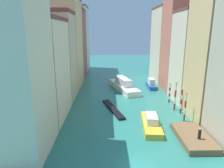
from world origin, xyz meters
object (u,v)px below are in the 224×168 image
object	(u,v)px
motorboat_0	(151,84)
mooring_pole_0	(185,106)
vaporetto_white	(123,85)
gondola_black	(113,109)
person_on_dock	(200,134)
mooring_pole_1	(181,101)
motorboat_1	(151,123)
mooring_pole_3	(170,92)
mooring_pole_2	(175,96)
waterfront_dock	(193,137)

from	to	relation	value
motorboat_0	mooring_pole_0	bearing A→B (deg)	-86.72
vaporetto_white	gondola_black	size ratio (longest dim) A/B	1.43
vaporetto_white	motorboat_0	distance (m)	7.07
person_on_dock	vaporetto_white	size ratio (longest dim) A/B	0.11
mooring_pole_1	person_on_dock	bearing A→B (deg)	-97.22
person_on_dock	motorboat_0	size ratio (longest dim) A/B	0.25
person_on_dock	motorboat_1	world-z (taller)	person_on_dock
mooring_pole_0	mooring_pole_3	xyz separation A→B (m)	(0.24, 8.70, -0.38)
mooring_pole_2	mooring_pole_1	bearing A→B (deg)	-68.84
mooring_pole_2	motorboat_1	bearing A→B (deg)	-129.78
gondola_black	motorboat_0	bearing A→B (deg)	55.83
gondola_black	vaporetto_white	bearing A→B (deg)	77.64
mooring_pole_2	vaporetto_white	size ratio (longest dim) A/B	0.39
mooring_pole_0	mooring_pole_2	size ratio (longest dim) A/B	0.92
mooring_pole_1	mooring_pole_3	bearing A→B (deg)	93.40
vaporetto_white	gondola_black	bearing A→B (deg)	-102.36
gondola_black	mooring_pole_2	bearing A→B (deg)	-1.36
mooring_pole_2	motorboat_1	xyz separation A→B (m)	(-5.47, -6.57, -1.99)
mooring_pole_2	person_on_dock	bearing A→B (deg)	-93.43
person_on_dock	mooring_pole_0	bearing A→B (deg)	84.10
person_on_dock	mooring_pole_3	bearing A→B (deg)	86.54
motorboat_0	vaporetto_white	bearing A→B (deg)	-167.84
person_on_dock	mooring_pole_1	bearing A→B (deg)	82.78
motorboat_0	waterfront_dock	bearing A→B (deg)	-89.60
mooring_pole_2	motorboat_0	size ratio (longest dim) A/B	0.90
mooring_pole_1	gondola_black	bearing A→B (deg)	171.30
waterfront_dock	mooring_pole_3	xyz separation A→B (m)	(1.16, 14.33, 1.63)
person_on_dock	vaporetto_white	xyz separation A→B (m)	(-7.32, 24.55, -0.44)
mooring_pole_0	motorboat_0	distance (m)	19.36
waterfront_dock	person_on_dock	xyz separation A→B (m)	(0.23, -1.15, 1.06)
mooring_pole_2	motorboat_0	distance (m)	14.73
vaporetto_white	gondola_black	world-z (taller)	vaporetto_white
person_on_dock	mooring_pole_2	distance (m)	11.54
mooring_pole_2	gondola_black	xyz separation A→B (m)	(-10.82, 0.26, -2.44)
person_on_dock	mooring_pole_1	distance (m)	10.08
mooring_pole_0	mooring_pole_3	distance (m)	8.71
person_on_dock	mooring_pole_3	world-z (taller)	mooring_pole_3
motorboat_0	motorboat_1	xyz separation A→B (m)	(-4.38, -21.16, -0.21)
waterfront_dock	mooring_pole_2	distance (m)	10.58
person_on_dock	gondola_black	xyz separation A→B (m)	(-10.13, 11.72, -1.27)
motorboat_1	gondola_black	bearing A→B (deg)	128.03
mooring_pole_1	vaporetto_white	size ratio (longest dim) A/B	0.33
waterfront_dock	person_on_dock	bearing A→B (deg)	-78.89
gondola_black	motorboat_1	size ratio (longest dim) A/B	1.18
person_on_dock	motorboat_1	bearing A→B (deg)	134.42
waterfront_dock	vaporetto_white	xyz separation A→B (m)	(-7.09, 23.40, 0.62)
gondola_black	motorboat_0	size ratio (longest dim) A/B	1.63
mooring_pole_3	motorboat_1	distance (m)	12.12
mooring_pole_3	motorboat_1	xyz separation A→B (m)	(-5.72, -10.60, -1.39)
mooring_pole_1	motorboat_1	world-z (taller)	mooring_pole_1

